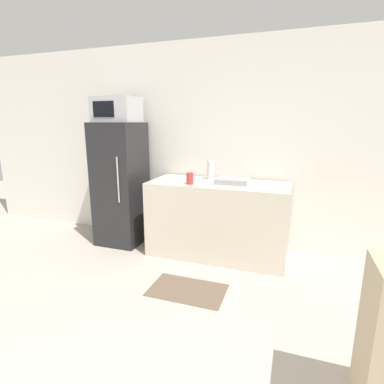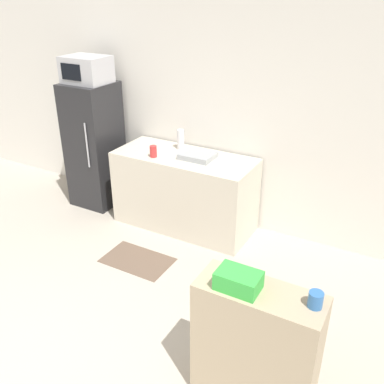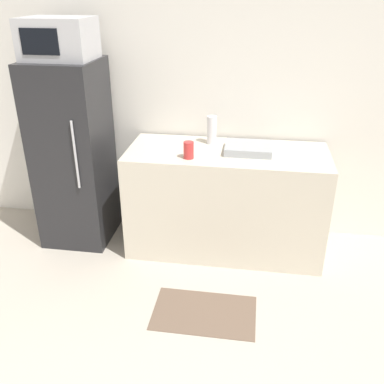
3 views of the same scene
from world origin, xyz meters
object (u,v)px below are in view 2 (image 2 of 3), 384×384
refrigerator (95,145)px  basket (238,280)px  bottle_short (153,151)px  jar (316,300)px  bottle_tall (181,139)px  microwave (86,70)px

refrigerator → basket: (2.84, -1.92, 0.22)m
refrigerator → bottle_short: size_ratio=12.01×
refrigerator → bottle_short: (1.04, -0.19, 0.17)m
refrigerator → jar: size_ratio=15.59×
refrigerator → bottle_short: refrigerator is taller
refrigerator → jar: refrigerator is taller
jar → bottle_tall: bearing=136.2°
bottle_tall → jar: 2.95m
microwave → bottle_short: microwave is taller
refrigerator → bottle_tall: size_ratio=6.78×
microwave → basket: (2.84, -1.92, -0.74)m
bottle_short → basket: bearing=-43.9°
basket → bottle_tall: bearing=128.2°
refrigerator → bottle_tall: refrigerator is taller
jar → bottle_short: bearing=143.7°
refrigerator → basket: size_ratio=5.80×
basket → bottle_short: bearing=136.1°
bottle_short → jar: jar is taller
microwave → jar: microwave is taller
bottle_short → basket: basket is taller
microwave → basket: microwave is taller
bottle_short → jar: 2.81m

